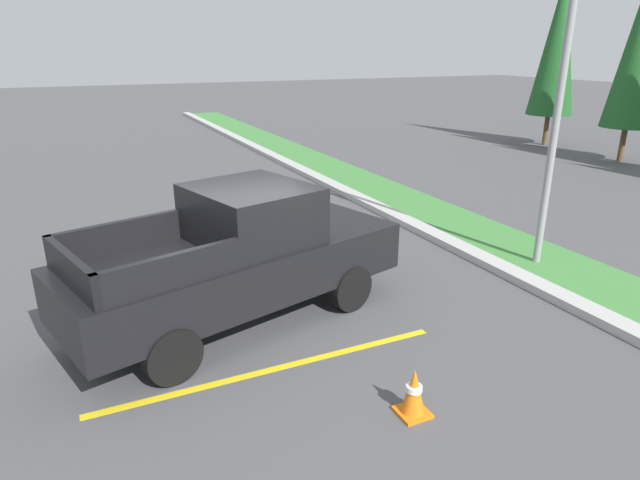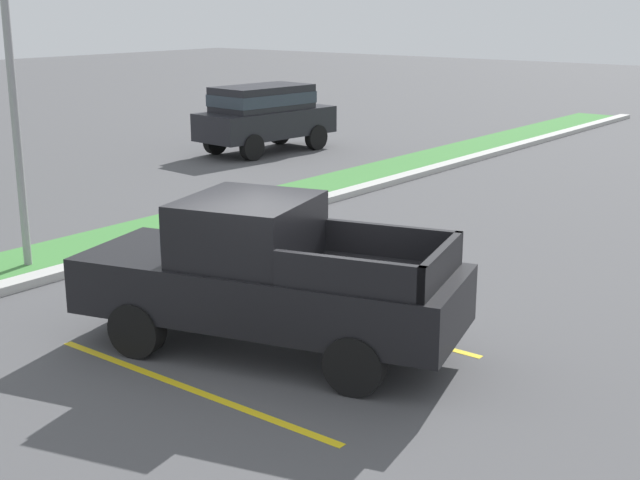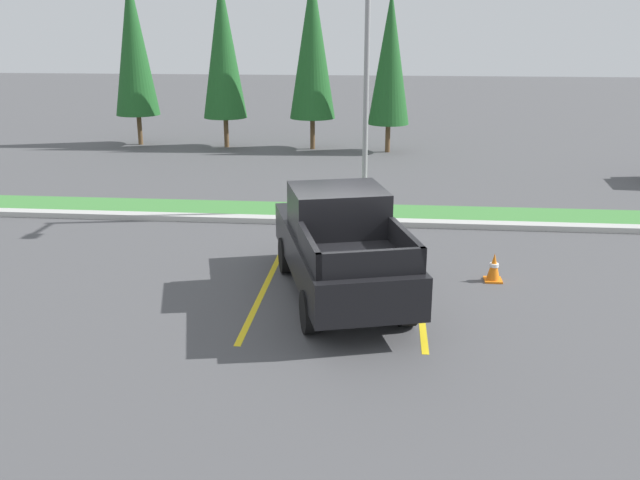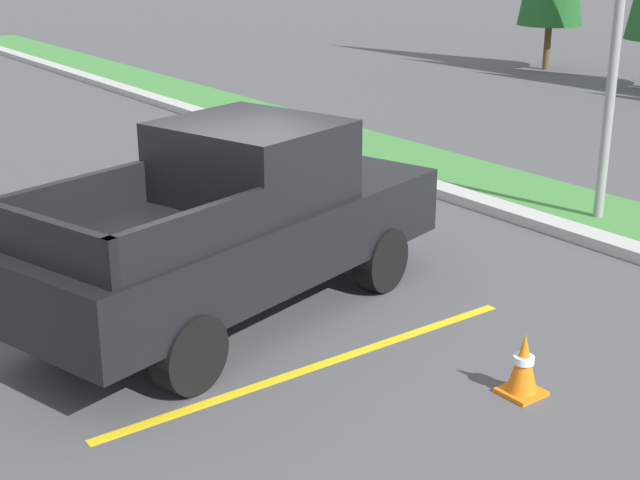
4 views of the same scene
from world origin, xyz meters
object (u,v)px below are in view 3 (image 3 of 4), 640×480
Objects in this scene: street_light at (366,66)px; cypress_tree_leftmost at (133,44)px; traffic_cone at (494,268)px; cypress_tree_center at (312,44)px; cypress_tree_left_inner at (223,47)px; cypress_tree_right_inner at (390,58)px; pickup_truck_main at (340,245)px.

street_light is 0.97× the size of cypress_tree_leftmost.
cypress_tree_center is at bearing 109.40° from traffic_cone.
cypress_tree_leftmost is at bearing 176.78° from cypress_tree_center.
cypress_tree_left_inner is (3.94, -0.32, -0.10)m from cypress_tree_leftmost.
cypress_tree_right_inner is (10.85, -0.85, -0.46)m from cypress_tree_leftmost.
pickup_truck_main is at bearing -93.12° from cypress_tree_right_inner.
cypress_tree_leftmost is at bearing 175.53° from cypress_tree_right_inner.
pickup_truck_main is at bearing -92.59° from street_light.
cypress_tree_left_inner is 11.77× the size of traffic_cone.
traffic_cone is at bearing 19.09° from pickup_truck_main.
street_light is at bearing -59.73° from cypress_tree_left_inner.
cypress_tree_center is at bearing 103.47° from street_light.
pickup_truck_main is at bearing -160.91° from traffic_cone.
cypress_tree_right_inner is at bearing 86.88° from pickup_truck_main.
traffic_cone is (5.41, -15.37, -3.99)m from cypress_tree_center.
street_light is (0.26, 5.78, 3.01)m from pickup_truck_main.
cypress_tree_leftmost is 12.04× the size of traffic_cone.
cypress_tree_center reaches higher than pickup_truck_main.
pickup_truck_main is 19.87m from cypress_tree_leftmost.
traffic_cone is at bearing -59.41° from cypress_tree_left_inner.
cypress_tree_right_inner is (3.17, -0.42, -0.50)m from cypress_tree_center.
street_light is at bearing -93.42° from cypress_tree_right_inner.
traffic_cone is (13.09, -15.81, -3.96)m from cypress_tree_leftmost.
cypress_tree_center is at bearing -1.74° from cypress_tree_left_inner.
cypress_tree_left_inner is 6.94m from cypress_tree_right_inner.
cypress_tree_center reaches higher than street_light.
cypress_tree_center is 1.13× the size of cypress_tree_right_inner.
cypress_tree_right_inner is 15.53m from traffic_cone.
cypress_tree_leftmost is at bearing 120.56° from pickup_truck_main.
cypress_tree_right_inner reaches higher than traffic_cone.
cypress_tree_right_inner is (6.91, -0.53, -0.37)m from cypress_tree_left_inner.
cypress_tree_right_inner is at bearing 86.58° from street_light.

